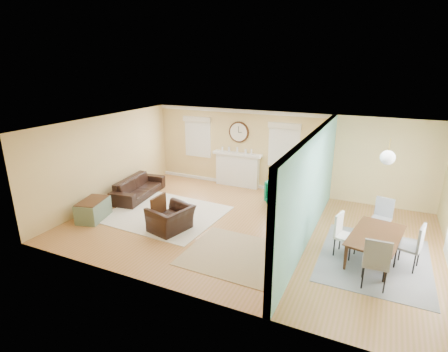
{
  "coord_description": "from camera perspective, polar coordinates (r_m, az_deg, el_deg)",
  "views": [
    {
      "loc": [
        2.88,
        -7.6,
        4.02
      ],
      "look_at": [
        -0.8,
        0.3,
        1.2
      ],
      "focal_mm": 28.0,
      "sensor_mm": 36.0,
      "label": 1
    }
  ],
  "objects": [
    {
      "name": "window_left",
      "position": [
        12.33,
        -4.3,
        6.84
      ],
      "size": [
        1.05,
        0.13,
        1.42
      ],
      "color": "white",
      "rests_on": "wall_back"
    },
    {
      "name": "wall_back",
      "position": [
        11.31,
        9.51,
        3.77
      ],
      "size": [
        9.0,
        0.02,
        2.6
      ],
      "primitive_type": "cube",
      "color": "tan",
      "rests_on": "ground"
    },
    {
      "name": "fireplace",
      "position": [
        11.86,
        2.2,
        1.15
      ],
      "size": [
        1.7,
        0.3,
        1.17
      ],
      "color": "white",
      "rests_on": "ground"
    },
    {
      "name": "garden_stool",
      "position": [
        8.83,
        11.32,
        -7.79
      ],
      "size": [
        0.33,
        0.33,
        0.48
      ],
      "primitive_type": "cylinder",
      "color": "white",
      "rests_on": "floor"
    },
    {
      "name": "wall_left",
      "position": [
        10.94,
        -18.58,
        2.58
      ],
      "size": [
        0.02,
        6.0,
        2.6
      ],
      "primitive_type": "cube",
      "color": "tan",
      "rests_on": "ground"
    },
    {
      "name": "rug_jute",
      "position": [
        7.85,
        2.59,
        -12.85
      ],
      "size": [
        2.4,
        1.98,
        0.01
      ],
      "primitive_type": "cube",
      "rotation": [
        0.0,
        0.0,
        -0.02
      ],
      "color": "tan",
      "rests_on": "floor"
    },
    {
      "name": "floor",
      "position": [
        9.07,
        3.83,
        -8.43
      ],
      "size": [
        9.0,
        9.0,
        0.0
      ],
      "primitive_type": "plane",
      "color": "olive",
      "rests_on": "ground"
    },
    {
      "name": "credenza",
      "position": [
        9.83,
        13.3,
        -4.19
      ],
      "size": [
        0.48,
        1.41,
        0.8
      ],
      "color": "#A17746",
      "rests_on": "floor"
    },
    {
      "name": "rug_grey",
      "position": [
        8.36,
        23.32,
        -12.38
      ],
      "size": [
        2.2,
        2.75,
        0.01
      ],
      "primitive_type": "cube",
      "color": "gray",
      "rests_on": "floor"
    },
    {
      "name": "tv",
      "position": [
        9.6,
        13.49,
        -0.41
      ],
      "size": [
        0.14,
        0.98,
        0.56
      ],
      "primitive_type": "imported",
      "rotation": [
        0.0,
        0.0,
        1.56
      ],
      "color": "black",
      "rests_on": "credenza"
    },
    {
      "name": "ceiling",
      "position": [
        8.25,
        4.2,
        7.97
      ],
      "size": [
        9.0,
        6.0,
        0.02
      ],
      "primitive_type": "cube",
      "color": "white",
      "rests_on": "wall_back"
    },
    {
      "name": "dining_chair_e",
      "position": [
        8.09,
        28.03,
        -9.5
      ],
      "size": [
        0.53,
        0.53,
        0.99
      ],
      "color": "gray",
      "rests_on": "floor"
    },
    {
      "name": "sofa",
      "position": [
        11.3,
        -13.77,
        -1.81
      ],
      "size": [
        1.07,
        2.17,
        0.61
      ],
      "primitive_type": "imported",
      "rotation": [
        0.0,
        0.0,
        1.7
      ],
      "color": "black",
      "rests_on": "floor"
    },
    {
      "name": "dining_table",
      "position": [
        8.23,
        23.57,
        -10.63
      ],
      "size": [
        1.21,
        1.81,
        0.59
      ],
      "primitive_type": "imported",
      "rotation": [
        0.0,
        0.0,
        1.4
      ],
      "color": "#402310",
      "rests_on": "floor"
    },
    {
      "name": "green_chair",
      "position": [
        10.66,
        9.31,
        -2.42
      ],
      "size": [
        0.84,
        0.86,
        0.71
      ],
      "primitive_type": "imported",
      "rotation": [
        0.0,
        0.0,
        3.03
      ],
      "color": "#04693D",
      "rests_on": "floor"
    },
    {
      "name": "eames_chair",
      "position": [
        8.88,
        -8.66,
        -6.9
      ],
      "size": [
        1.08,
        1.17,
        0.64
      ],
      "primitive_type": "imported",
      "rotation": [
        0.0,
        0.0,
        -1.82
      ],
      "color": "black",
      "rests_on": "floor"
    },
    {
      "name": "dining_chair_w",
      "position": [
        8.04,
        19.34,
        -8.66
      ],
      "size": [
        0.5,
        0.5,
        0.95
      ],
      "color": "white",
      "rests_on": "floor"
    },
    {
      "name": "wall_clock",
      "position": [
        11.64,
        2.44,
        7.17
      ],
      "size": [
        0.7,
        0.07,
        0.7
      ],
      "color": "#402310",
      "rests_on": "wall_back"
    },
    {
      "name": "wall_front",
      "position": [
        6.07,
        -6.41,
        -8.82
      ],
      "size": [
        9.0,
        0.02,
        2.6
      ],
      "primitive_type": "cube",
      "color": "tan",
      "rests_on": "ground"
    },
    {
      "name": "dining_chair_s",
      "position": [
        7.18,
        23.6,
        -12.0
      ],
      "size": [
        0.48,
        0.48,
        1.04
      ],
      "color": "gray",
      "rests_on": "floor"
    },
    {
      "name": "window_right",
      "position": [
        11.18,
        9.79,
        5.47
      ],
      "size": [
        1.05,
        0.13,
        1.42
      ],
      "color": "white",
      "rests_on": "wall_back"
    },
    {
      "name": "dining_chair_n",
      "position": [
        9.2,
        24.34,
        -5.85
      ],
      "size": [
        0.5,
        0.5,
        0.95
      ],
      "color": "gray",
      "rests_on": "floor"
    },
    {
      "name": "partition",
      "position": [
        8.43,
        14.34,
        -1.06
      ],
      "size": [
        0.17,
        6.0,
        2.6
      ],
      "color": "tan",
      "rests_on": "ground"
    },
    {
      "name": "rug_cream",
      "position": [
        9.96,
        -9.59,
        -6.09
      ],
      "size": [
        3.14,
        2.76,
        0.02
      ],
      "primitive_type": "cube",
      "rotation": [
        0.0,
        0.0,
        -0.05
      ],
      "color": "beige",
      "rests_on": "floor"
    },
    {
      "name": "pendant",
      "position": [
        7.81,
        25.16,
        2.75
      ],
      "size": [
        0.3,
        0.3,
        0.55
      ],
      "color": "gold",
      "rests_on": "ceiling"
    },
    {
      "name": "trunk",
      "position": [
        10.06,
        -20.56,
        -5.16
      ],
      "size": [
        0.8,
        1.06,
        0.55
      ],
      "color": "slate",
      "rests_on": "floor"
    },
    {
      "name": "potted_plant",
      "position": [
        8.64,
        11.51,
        -4.97
      ],
      "size": [
        0.51,
        0.53,
        0.47
      ],
      "primitive_type": "imported",
      "rotation": [
        0.0,
        0.0,
        1.13
      ],
      "color": "#337F33",
      "rests_on": "garden_stool"
    }
  ]
}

